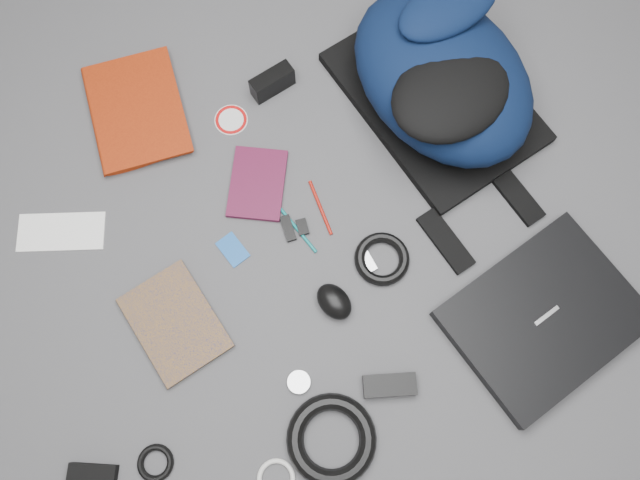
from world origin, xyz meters
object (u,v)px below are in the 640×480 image
object	(u,v)px
comic_book	(141,344)
power_brick	(390,385)
laptop	(544,317)
compact_camera	(272,82)
dvd_case	(257,184)
backpack	(442,76)
textbook_red	(92,122)
mouse	(334,302)

from	to	relation	value
comic_book	power_brick	distance (m)	0.54
laptop	compact_camera	bearing A→B (deg)	100.96
power_brick	dvd_case	bearing A→B (deg)	118.95
backpack	power_brick	distance (m)	0.70
laptop	backpack	bearing A→B (deg)	75.59
textbook_red	dvd_case	distance (m)	0.43
dvd_case	compact_camera	distance (m)	0.25
dvd_case	power_brick	world-z (taller)	power_brick
textbook_red	comic_book	bearing A→B (deg)	-90.00
power_brick	laptop	bearing A→B (deg)	19.48
laptop	power_brick	bearing A→B (deg)	167.39
textbook_red	mouse	distance (m)	0.72
textbook_red	power_brick	distance (m)	0.92
backpack	compact_camera	size ratio (longest dim) A/B	5.03
comic_book	compact_camera	distance (m)	0.68
mouse	power_brick	size ratio (longest dim) A/B	0.80
laptop	textbook_red	size ratio (longest dim) A/B	1.33
mouse	power_brick	xyz separation A→B (m)	(0.06, -0.20, -0.01)
compact_camera	power_brick	xyz separation A→B (m)	(0.04, -0.76, -0.02)
backpack	power_brick	bearing A→B (deg)	-134.66
dvd_case	compact_camera	size ratio (longest dim) A/B	1.63
dvd_case	mouse	size ratio (longest dim) A/B	1.95
mouse	backpack	bearing A→B (deg)	23.11
backpack	dvd_case	distance (m)	0.49
comic_book	dvd_case	size ratio (longest dim) A/B	1.32
backpack	comic_book	bearing A→B (deg)	-172.08
comic_book	dvd_case	distance (m)	0.44
backpack	textbook_red	distance (m)	0.83
backpack	textbook_red	world-z (taller)	backpack
laptop	comic_book	world-z (taller)	laptop
backpack	dvd_case	world-z (taller)	backpack
laptop	comic_book	xyz separation A→B (m)	(-0.85, 0.20, -0.01)
comic_book	compact_camera	world-z (taller)	compact_camera
dvd_case	power_brick	distance (m)	0.54
backpack	comic_book	distance (m)	0.90
comic_book	mouse	world-z (taller)	mouse
textbook_red	mouse	size ratio (longest dim) A/B	3.24
laptop	dvd_case	bearing A→B (deg)	117.81
compact_camera	mouse	bearing A→B (deg)	-108.66
power_brick	mouse	bearing A→B (deg)	119.64
backpack	textbook_red	bearing A→B (deg)	150.88
dvd_case	compact_camera	bearing A→B (deg)	88.81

